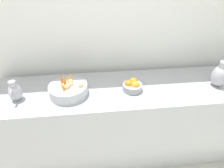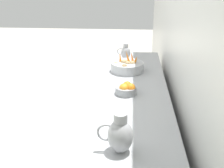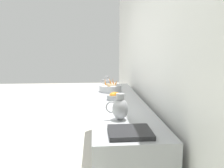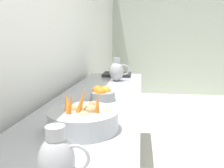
% 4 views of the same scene
% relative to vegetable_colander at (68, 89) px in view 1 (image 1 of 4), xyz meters
% --- Properties ---
extents(tile_wall_left, '(0.10, 7.56, 3.00)m').
position_rel_vegetable_colander_xyz_m(tile_wall_left, '(-0.49, 1.13, 0.57)').
color(tile_wall_left, white).
rests_on(tile_wall_left, ground_plane).
extents(prep_counter, '(0.65, 2.76, 0.88)m').
position_rel_vegetable_colander_xyz_m(prep_counter, '(-0.05, 0.63, -0.49)').
color(prep_counter, '#ADAFB5').
rests_on(prep_counter, ground_plane).
extents(vegetable_colander, '(0.34, 0.34, 0.22)m').
position_rel_vegetable_colander_xyz_m(vegetable_colander, '(0.00, 0.00, 0.00)').
color(vegetable_colander, '#ADAFB5').
rests_on(vegetable_colander, prep_counter).
extents(orange_bowl, '(0.18, 0.18, 0.10)m').
position_rel_vegetable_colander_xyz_m(orange_bowl, '(-0.01, 0.59, -0.01)').
color(orange_bowl, gray).
rests_on(orange_bowl, prep_counter).
extents(metal_pitcher_tall, '(0.21, 0.15, 0.25)m').
position_rel_vegetable_colander_xyz_m(metal_pitcher_tall, '(0.01, 1.42, 0.06)').
color(metal_pitcher_tall, '#A3A3A8').
rests_on(metal_pitcher_tall, prep_counter).
extents(metal_pitcher_short, '(0.16, 0.11, 0.19)m').
position_rel_vegetable_colander_xyz_m(metal_pitcher_short, '(0.03, -0.44, 0.03)').
color(metal_pitcher_short, '#A3A3A8').
rests_on(metal_pitcher_short, prep_counter).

